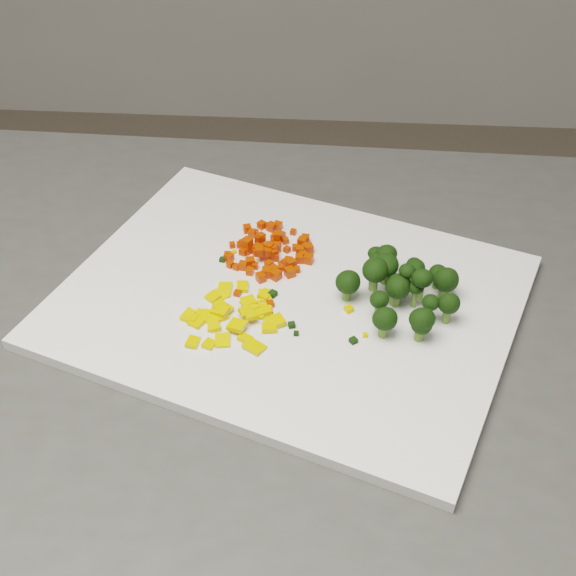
# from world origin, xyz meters

# --- Properties ---
(counter_block) EXTENTS (0.90, 0.64, 0.90)m
(counter_block) POSITION_xyz_m (0.06, -0.05, 0.45)
(counter_block) COLOR #434340
(counter_block) RESTS_ON ground
(cutting_board) EXTENTS (0.50, 0.44, 0.01)m
(cutting_board) POSITION_xyz_m (0.02, -0.05, 0.91)
(cutting_board) COLOR white
(cutting_board) RESTS_ON counter_block
(carrot_pile) EXTENTS (0.09, 0.09, 0.03)m
(carrot_pile) POSITION_xyz_m (-0.01, 0.02, 0.92)
(carrot_pile) COLOR red
(carrot_pile) RESTS_ON cutting_board
(pepper_pile) EXTENTS (0.11, 0.11, 0.01)m
(pepper_pile) POSITION_xyz_m (-0.03, -0.08, 0.92)
(pepper_pile) COLOR yellow
(pepper_pile) RESTS_ON cutting_board
(broccoli_pile) EXTENTS (0.11, 0.11, 0.05)m
(broccoli_pile) POSITION_xyz_m (0.12, -0.05, 0.94)
(broccoli_pile) COLOR black
(broccoli_pile) RESTS_ON cutting_board
(carrot_cube_0) EXTENTS (0.01, 0.01, 0.01)m
(carrot_cube_0) POSITION_xyz_m (-0.02, 0.05, 0.91)
(carrot_cube_0) COLOR red
(carrot_cube_0) RESTS_ON carrot_pile
(carrot_cube_1) EXTENTS (0.01, 0.01, 0.01)m
(carrot_cube_1) POSITION_xyz_m (0.02, 0.01, 0.91)
(carrot_cube_1) COLOR red
(carrot_cube_1) RESTS_ON carrot_pile
(carrot_cube_2) EXTENTS (0.01, 0.01, 0.01)m
(carrot_cube_2) POSITION_xyz_m (-0.00, 0.02, 0.92)
(carrot_cube_2) COLOR red
(carrot_cube_2) RESTS_ON carrot_pile
(carrot_cube_3) EXTENTS (0.01, 0.01, 0.01)m
(carrot_cube_3) POSITION_xyz_m (-0.02, -0.01, 0.91)
(carrot_cube_3) COLOR red
(carrot_cube_3) RESTS_ON carrot_pile
(carrot_cube_4) EXTENTS (0.01, 0.01, 0.01)m
(carrot_cube_4) POSITION_xyz_m (-0.00, 0.06, 0.92)
(carrot_cube_4) COLOR red
(carrot_cube_4) RESTS_ON carrot_pile
(carrot_cube_5) EXTENTS (0.01, 0.01, 0.01)m
(carrot_cube_5) POSITION_xyz_m (0.01, 0.02, 0.91)
(carrot_cube_5) COLOR red
(carrot_cube_5) RESTS_ON carrot_pile
(carrot_cube_6) EXTENTS (0.01, 0.01, 0.01)m
(carrot_cube_6) POSITION_xyz_m (0.03, 0.02, 0.91)
(carrot_cube_6) COLOR red
(carrot_cube_6) RESTS_ON carrot_pile
(carrot_cube_7) EXTENTS (0.01, 0.01, 0.01)m
(carrot_cube_7) POSITION_xyz_m (0.02, -0.00, 0.91)
(carrot_cube_7) COLOR red
(carrot_cube_7) RESTS_ON carrot_pile
(carrot_cube_8) EXTENTS (0.01, 0.01, 0.01)m
(carrot_cube_8) POSITION_xyz_m (-0.01, 0.02, 0.92)
(carrot_cube_8) COLOR red
(carrot_cube_8) RESTS_ON carrot_pile
(carrot_cube_9) EXTENTS (0.01, 0.01, 0.01)m
(carrot_cube_9) POSITION_xyz_m (-0.01, 0.06, 0.91)
(carrot_cube_9) COLOR red
(carrot_cube_9) RESTS_ON carrot_pile
(carrot_cube_10) EXTENTS (0.01, 0.01, 0.01)m
(carrot_cube_10) POSITION_xyz_m (-0.01, 0.02, 0.92)
(carrot_cube_10) COLOR red
(carrot_cube_10) RESTS_ON carrot_pile
(carrot_cube_11) EXTENTS (0.01, 0.01, 0.01)m
(carrot_cube_11) POSITION_xyz_m (-0.01, 0.01, 0.92)
(carrot_cube_11) COLOR red
(carrot_cube_11) RESTS_ON carrot_pile
(carrot_cube_12) EXTENTS (0.01, 0.01, 0.01)m
(carrot_cube_12) POSITION_xyz_m (-0.03, -0.01, 0.91)
(carrot_cube_12) COLOR red
(carrot_cube_12) RESTS_ON carrot_pile
(carrot_cube_13) EXTENTS (0.01, 0.01, 0.01)m
(carrot_cube_13) POSITION_xyz_m (0.00, 0.01, 0.92)
(carrot_cube_13) COLOR red
(carrot_cube_13) RESTS_ON carrot_pile
(carrot_cube_14) EXTENTS (0.01, 0.01, 0.01)m
(carrot_cube_14) POSITION_xyz_m (0.01, -0.01, 0.91)
(carrot_cube_14) COLOR red
(carrot_cube_14) RESTS_ON carrot_pile
(carrot_cube_15) EXTENTS (0.01, 0.01, 0.01)m
(carrot_cube_15) POSITION_xyz_m (0.00, -0.01, 0.91)
(carrot_cube_15) COLOR red
(carrot_cube_15) RESTS_ON carrot_pile
(carrot_cube_16) EXTENTS (0.01, 0.01, 0.01)m
(carrot_cube_16) POSITION_xyz_m (-0.01, 0.03, 0.92)
(carrot_cube_16) COLOR red
(carrot_cube_16) RESTS_ON carrot_pile
(carrot_cube_17) EXTENTS (0.01, 0.01, 0.01)m
(carrot_cube_17) POSITION_xyz_m (0.00, 0.03, 0.91)
(carrot_cube_17) COLOR red
(carrot_cube_17) RESTS_ON carrot_pile
(carrot_cube_18) EXTENTS (0.01, 0.01, 0.01)m
(carrot_cube_18) POSITION_xyz_m (-0.03, 0.02, 0.91)
(carrot_cube_18) COLOR red
(carrot_cube_18) RESTS_ON carrot_pile
(carrot_cube_19) EXTENTS (0.01, 0.01, 0.01)m
(carrot_cube_19) POSITION_xyz_m (-0.02, 0.06, 0.91)
(carrot_cube_19) COLOR red
(carrot_cube_19) RESTS_ON carrot_pile
(carrot_cube_20) EXTENTS (0.01, 0.01, 0.01)m
(carrot_cube_20) POSITION_xyz_m (-0.01, 0.03, 0.92)
(carrot_cube_20) COLOR red
(carrot_cube_20) RESTS_ON carrot_pile
(carrot_cube_21) EXTENTS (0.01, 0.01, 0.01)m
(carrot_cube_21) POSITION_xyz_m (-0.00, 0.01, 0.92)
(carrot_cube_21) COLOR red
(carrot_cube_21) RESTS_ON carrot_pile
(carrot_cube_22) EXTENTS (0.01, 0.01, 0.01)m
(carrot_cube_22) POSITION_xyz_m (0.03, 0.02, 0.92)
(carrot_cube_22) COLOR red
(carrot_cube_22) RESTS_ON carrot_pile
(carrot_cube_23) EXTENTS (0.01, 0.01, 0.01)m
(carrot_cube_23) POSITION_xyz_m (-0.04, -0.01, 0.91)
(carrot_cube_23) COLOR red
(carrot_cube_23) RESTS_ON carrot_pile
(carrot_cube_24) EXTENTS (0.01, 0.01, 0.01)m
(carrot_cube_24) POSITION_xyz_m (0.03, 0.01, 0.91)
(carrot_cube_24) COLOR red
(carrot_cube_24) RESTS_ON carrot_pile
(carrot_cube_25) EXTENTS (0.01, 0.01, 0.01)m
(carrot_cube_25) POSITION_xyz_m (-0.03, 0.03, 0.92)
(carrot_cube_25) COLOR red
(carrot_cube_25) RESTS_ON carrot_pile
(carrot_cube_26) EXTENTS (0.01, 0.01, 0.01)m
(carrot_cube_26) POSITION_xyz_m (-0.02, -0.00, 0.92)
(carrot_cube_26) COLOR red
(carrot_cube_26) RESTS_ON carrot_pile
(carrot_cube_27) EXTENTS (0.01, 0.01, 0.01)m
(carrot_cube_27) POSITION_xyz_m (0.00, 0.03, 0.91)
(carrot_cube_27) COLOR red
(carrot_cube_27) RESTS_ON carrot_pile
(carrot_cube_28) EXTENTS (0.01, 0.01, 0.01)m
(carrot_cube_28) POSITION_xyz_m (-0.02, 0.02, 0.91)
(carrot_cube_28) COLOR red
(carrot_cube_28) RESTS_ON carrot_pile
(carrot_cube_29) EXTENTS (0.01, 0.01, 0.01)m
(carrot_cube_29) POSITION_xyz_m (-0.01, -0.02, 0.91)
(carrot_cube_29) COLOR red
(carrot_cube_29) RESTS_ON carrot_pile
(carrot_cube_30) EXTENTS (0.01, 0.01, 0.01)m
(carrot_cube_30) POSITION_xyz_m (0.00, 0.04, 0.91)
(carrot_cube_30) COLOR red
(carrot_cube_30) RESTS_ON carrot_pile
(carrot_cube_31) EXTENTS (0.01, 0.01, 0.01)m
(carrot_cube_31) POSITION_xyz_m (-0.02, 0.02, 0.91)
(carrot_cube_31) COLOR red
(carrot_cube_31) RESTS_ON carrot_pile
(carrot_cube_32) EXTENTS (0.01, 0.01, 0.01)m
(carrot_cube_32) POSITION_xyz_m (0.01, 0.00, 0.91)
(carrot_cube_32) COLOR red
(carrot_cube_32) RESTS_ON carrot_pile
(carrot_cube_33) EXTENTS (0.01, 0.01, 0.01)m
(carrot_cube_33) POSITION_xyz_m (-0.00, -0.02, 0.92)
(carrot_cube_33) COLOR red
(carrot_cube_33) RESTS_ON carrot_pile
(carrot_cube_34) EXTENTS (0.01, 0.01, 0.01)m
(carrot_cube_34) POSITION_xyz_m (0.01, 0.04, 0.91)
(carrot_cube_34) COLOR red
(carrot_cube_34) RESTS_ON carrot_pile
(carrot_cube_35) EXTENTS (0.01, 0.01, 0.01)m
(carrot_cube_35) POSITION_xyz_m (0.02, -0.00, 0.92)
(carrot_cube_35) COLOR red
(carrot_cube_35) RESTS_ON carrot_pile
(carrot_cube_36) EXTENTS (0.01, 0.01, 0.01)m
(carrot_cube_36) POSITION_xyz_m (-0.01, 0.01, 0.92)
(carrot_cube_36) COLOR red
(carrot_cube_36) RESTS_ON carrot_pile
(carrot_cube_37) EXTENTS (0.01, 0.01, 0.01)m
(carrot_cube_37) POSITION_xyz_m (0.00, 0.01, 0.92)
(carrot_cube_37) COLOR red
(carrot_cube_37) RESTS_ON carrot_pile
(carrot_cube_38) EXTENTS (0.01, 0.01, 0.01)m
(carrot_cube_38) POSITION_xyz_m (-0.03, 0.02, 0.92)
(carrot_cube_38) COLOR red
(carrot_cube_38) RESTS_ON carrot_pile
(carrot_cube_39) EXTENTS (0.01, 0.01, 0.01)m
(carrot_cube_39) POSITION_xyz_m (-0.03, 0.02, 0.91)
(carrot_cube_39) COLOR red
(carrot_cube_39) RESTS_ON carrot_pile
(carrot_cube_40) EXTENTS (0.01, 0.01, 0.01)m
(carrot_cube_40) POSITION_xyz_m (0.00, -0.01, 0.92)
(carrot_cube_40) COLOR red
(carrot_cube_40) RESTS_ON carrot_pile
(carrot_cube_41) EXTENTS (0.01, 0.01, 0.01)m
(carrot_cube_41) POSITION_xyz_m (-0.00, -0.00, 0.91)
(carrot_cube_41) COLOR red
(carrot_cube_41) RESTS_ON carrot_pile
(carrot_cube_42) EXTENTS (0.01, 0.01, 0.01)m
(carrot_cube_42) POSITION_xyz_m (-0.01, 0.01, 0.91)
(carrot_cube_42) COLOR red
(carrot_cube_42) RESTS_ON carrot_pile
(carrot_cube_43) EXTENTS (0.01, 0.01, 0.01)m
(carrot_cube_43) POSITION_xyz_m (0.00, 0.06, 0.91)
(carrot_cube_43) COLOR red
(carrot_cube_43) RESTS_ON carrot_pile
(carrot_cube_44) EXTENTS (0.01, 0.01, 0.01)m
(carrot_cube_44) POSITION_xyz_m (0.03, 0.02, 0.91)
(carrot_cube_44) COLOR red
(carrot_cube_44) RESTS_ON carrot_pile
(carrot_cube_45) EXTENTS (0.01, 0.01, 0.01)m
(carrot_cube_45) POSITION_xyz_m (-0.00, 0.01, 0.92)
(carrot_cube_45) COLOR red
(carrot_cube_45) RESTS_ON carrot_pile
(carrot_cube_46) EXTENTS (0.01, 0.01, 0.01)m
(carrot_cube_46) POSITION_xyz_m (0.01, 0.04, 0.92)
(carrot_cube_46) COLOR red
(carrot_cube_46) RESTS_ON carrot_pile
(carrot_cube_47) EXTENTS (0.01, 0.01, 0.01)m
(carrot_cube_47) POSITION_xyz_m (-0.04, 0.03, 0.91)
(carrot_cube_47) COLOR red
(carrot_cube_47) RESTS_ON carrot_pile
(carrot_cube_48) EXTENTS (0.01, 0.01, 0.01)m
(carrot_cube_48) POSITION_xyz_m (0.04, 0.01, 0.92)
(carrot_cube_48) COLOR red
(carrot_cube_48) RESTS_ON carrot_pile
(carrot_cube_49) EXTENTS (0.01, 0.01, 0.01)m
(carrot_cube_49) POSITION_xyz_m (-0.03, 0.05, 0.91)
(carrot_cube_49) COLOR red
(carrot_cube_49) RESTS_ON carrot_pile
(carrot_cube_50) EXTENTS (0.01, 0.01, 0.01)m
(carrot_cube_50) POSITION_xyz_m (-0.03, -0.01, 0.91)
(carrot_cube_50) COLOR red
(carrot_cube_50) RESTS_ON carrot_pile
(carrot_cube_51) EXTENTS (0.01, 0.01, 0.01)m
(carrot_cube_51) POSITION_xyz_m (0.02, 0.03, 0.91)
(carrot_cube_51) COLOR red
(carrot_cube_51) RESTS_ON carrot_pile
(carrot_cube_52) EXTENTS (0.01, 0.01, 0.01)m
(carrot_cube_52) POSITION_xyz_m (0.00, 0.03, 0.91)
(carrot_cube_52) COLOR red
(carrot_cube_52) RESTS_ON carrot_pile
(carrot_cube_53) EXTENTS (0.01, 0.01, 0.01)m
(carrot_cube_53) POSITION_xyz_m (0.00, 0.02, 0.92)
(carrot_cube_53) COLOR red
(carrot_cube_53) RESTS_ON carrot_pile
(carrot_cube_54) EXTENTS (0.01, 0.01, 0.01)m
(carrot_cube_54) POSITION_xyz_m (-0.01, -0.02, 0.91)
(carrot_cube_54) COLOR red
(carrot_cube_54) RESTS_ON carrot_pile
(carrot_cube_55) EXTENTS (0.01, 0.01, 0.01)m
(carrot_cube_55) POSITION_xyz_m (-0.02, 0.05, 0.91)
(carrot_cube_55) COLOR red
(carrot_cube_55) RESTS_ON carrot_pile
(carrot_cube_56) EXTENTS (0.01, 0.01, 0.01)m
(carrot_cube_56) POSITION_xyz_m (0.03, 0.04, 0.92)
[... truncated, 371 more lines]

